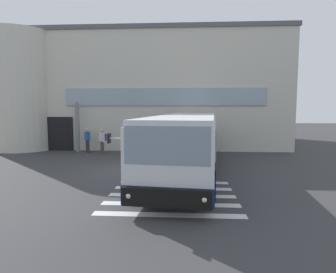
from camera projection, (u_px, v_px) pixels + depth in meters
The scene contains 8 objects.
ground_plane at pixel (136, 169), 14.19m from camera, with size 80.00×90.00×0.02m, color #353538.
bay_paint_stripes at pixel (172, 196), 9.90m from camera, with size 4.40×3.96×0.01m.
terminal_building at pixel (150, 93), 25.31m from camera, with size 21.68×13.80×8.73m.
entry_support_column at pixel (77, 127), 19.68m from camera, with size 0.28×0.28×3.42m, color slate.
bus_main_foreground at pixel (187, 144), 13.32m from camera, with size 4.16×11.98×2.70m.
passenger_near_column at pixel (87, 139), 19.36m from camera, with size 0.48×0.41×1.68m.
passenger_by_doorway at pixel (103, 140), 18.72m from camera, with size 0.50×0.52×1.68m.
safety_bollard_yellow at pixel (167, 150), 17.64m from camera, with size 0.18×0.18×0.90m, color yellow.
Camera 1 is at (2.45, -13.84, 3.03)m, focal length 30.52 mm.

